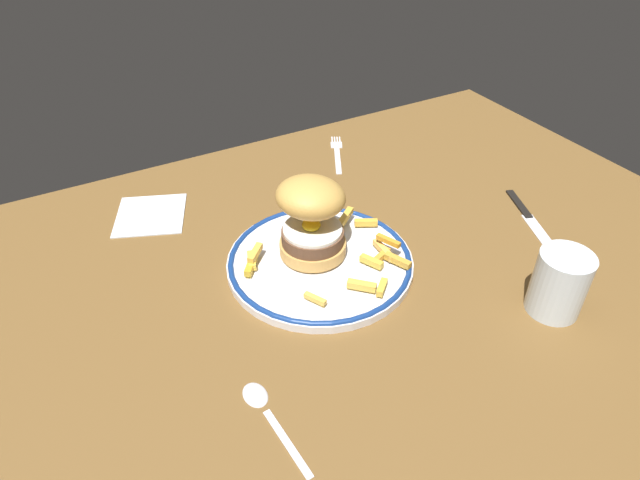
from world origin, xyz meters
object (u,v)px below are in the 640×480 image
object	(u,v)px
dinner_plate	(320,261)
water_glass	(558,287)
knife	(528,216)
fork	(337,153)
spoon	(262,403)
burger	(312,215)
napkin	(150,214)

from	to	relation	value
dinner_plate	water_glass	world-z (taller)	water_glass
knife	dinner_plate	bearing A→B (deg)	170.93
fork	spoon	xyz separation A→B (cm)	(-35.45, -44.34, 0.18)
dinner_plate	water_glass	size ratio (longest dim) A/B	3.02
dinner_plate	fork	world-z (taller)	dinner_plate
burger	spoon	size ratio (longest dim) A/B	0.92
dinner_plate	burger	size ratio (longest dim) A/B	2.12
dinner_plate	spoon	size ratio (longest dim) A/B	1.95
dinner_plate	napkin	bearing A→B (deg)	126.34
spoon	burger	bearing A→B (deg)	49.54
dinner_plate	knife	size ratio (longest dim) A/B	1.51
spoon	water_glass	bearing A→B (deg)	-6.79
dinner_plate	napkin	world-z (taller)	dinner_plate
burger	fork	distance (cm)	31.81
water_glass	knife	world-z (taller)	water_glass
dinner_plate	napkin	xyz separation A→B (cm)	(-17.62, 23.95, -0.64)
dinner_plate	knife	distance (cm)	35.12
fork	water_glass	bearing A→B (deg)	-86.22
water_glass	spoon	world-z (taller)	water_glass
fork	dinner_plate	bearing A→B (deg)	-124.64
burger	napkin	bearing A→B (deg)	129.16
fork	spoon	size ratio (longest dim) A/B	1.00
burger	knife	world-z (taller)	burger
fork	napkin	size ratio (longest dim) A/B	1.20
spoon	fork	bearing A→B (deg)	51.35
dinner_plate	napkin	size ratio (longest dim) A/B	2.35
dinner_plate	spoon	world-z (taller)	dinner_plate
water_glass	burger	bearing A→B (deg)	132.20
burger	knife	bearing A→B (deg)	-12.80
burger	fork	bearing A→B (deg)	52.86
water_glass	fork	xyz separation A→B (cm)	(-3.23, 48.94, -3.50)
water_glass	spoon	distance (cm)	39.10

